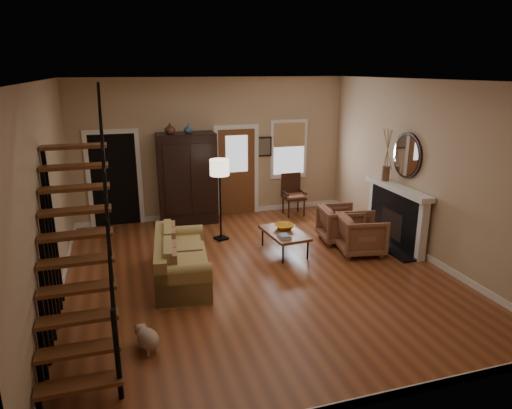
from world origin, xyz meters
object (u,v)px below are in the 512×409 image
object	(u,v)px
sofa	(182,259)
coffee_table	(284,242)
floor_lamp	(220,200)
armchair_right	(340,224)
armchair_left	(361,234)
side_chair	(294,195)
armoire	(188,179)

from	to	relation	value
sofa	coffee_table	distance (m)	2.19
coffee_table	floor_lamp	bearing A→B (deg)	134.41
armchair_right	floor_lamp	distance (m)	2.55
armchair_left	armchair_right	distance (m)	0.71
side_chair	armoire	bearing A→B (deg)	175.52
coffee_table	armchair_right	world-z (taller)	armchair_right
armoire	armchair_left	size ratio (longest dim) A/B	2.48
sofa	coffee_table	size ratio (longest dim) A/B	1.80
armoire	armchair_right	world-z (taller)	armoire
coffee_table	sofa	bearing A→B (deg)	-163.69
sofa	armchair_left	xyz separation A→B (m)	(3.50, 0.14, 0.01)
floor_lamp	side_chair	xyz separation A→B (m)	(2.08, 1.11, -0.35)
armchair_right	armoire	bearing A→B (deg)	60.25
armoire	armchair_left	world-z (taller)	armoire
armchair_left	floor_lamp	distance (m)	2.92
armchair_left	armchair_right	size ratio (longest dim) A/B	1.03
coffee_table	side_chair	distance (m)	2.43
floor_lamp	side_chair	bearing A→B (deg)	28.07
armchair_right	side_chair	size ratio (longest dim) A/B	0.81
sofa	side_chair	world-z (taller)	side_chair
sofa	coffee_table	bearing A→B (deg)	22.64
sofa	armchair_left	world-z (taller)	armchair_left
floor_lamp	armoire	bearing A→B (deg)	109.55
sofa	floor_lamp	world-z (taller)	floor_lamp
armchair_right	side_chair	bearing A→B (deg)	15.48
armchair_left	floor_lamp	xyz separation A→B (m)	(-2.44, 1.53, 0.47)
coffee_table	side_chair	world-z (taller)	side_chair
armoire	armchair_left	bearing A→B (deg)	-44.34
sofa	coffee_table	xyz separation A→B (m)	(2.09, 0.61, -0.16)
armchair_right	floor_lamp	bearing A→B (deg)	78.01
floor_lamp	side_chair	size ratio (longest dim) A/B	1.68
side_chair	coffee_table	bearing A→B (deg)	-115.84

